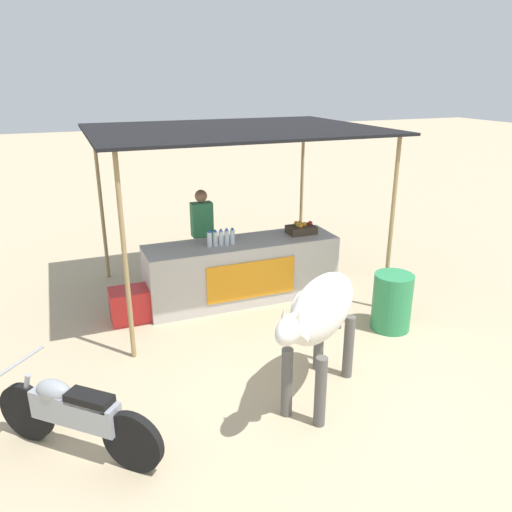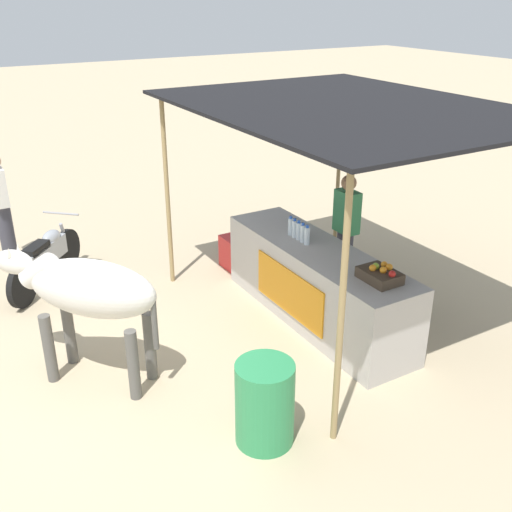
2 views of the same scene
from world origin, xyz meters
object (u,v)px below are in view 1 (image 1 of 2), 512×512
(fruit_crate, at_px, (301,229))
(water_barrel, at_px, (392,302))
(stall_counter, at_px, (242,271))
(motorcycle_parked, at_px, (74,414))
(cooler_box, at_px, (132,305))
(vendor_behind_counter, at_px, (203,238))
(cow, at_px, (320,313))

(fruit_crate, height_order, water_barrel, fruit_crate)
(stall_counter, height_order, motorcycle_parked, stall_counter)
(cooler_box, distance_m, motorcycle_parked, 2.74)
(vendor_behind_counter, relative_size, water_barrel, 2.03)
(cooler_box, bearing_deg, stall_counter, 3.18)
(vendor_behind_counter, bearing_deg, stall_counter, -60.97)
(cooler_box, xyz_separation_m, water_barrel, (3.34, -1.61, 0.17))
(fruit_crate, relative_size, motorcycle_parked, 0.32)
(motorcycle_parked, bearing_deg, stall_counter, 45.43)
(vendor_behind_counter, bearing_deg, cow, -85.53)
(stall_counter, distance_m, fruit_crate, 1.18)
(vendor_behind_counter, distance_m, motorcycle_parked, 4.11)
(stall_counter, distance_m, cooler_box, 1.77)
(fruit_crate, height_order, cooler_box, fruit_crate)
(stall_counter, height_order, vendor_behind_counter, vendor_behind_counter)
(cow, bearing_deg, fruit_crate, 67.03)
(cooler_box, relative_size, cow, 0.38)
(stall_counter, height_order, water_barrel, stall_counter)
(vendor_behind_counter, height_order, motorcycle_parked, vendor_behind_counter)
(fruit_crate, xyz_separation_m, motorcycle_parked, (-3.68, -2.73, -0.60))
(cow, bearing_deg, water_barrel, 30.96)
(vendor_behind_counter, relative_size, cooler_box, 2.75)
(vendor_behind_counter, bearing_deg, motorcycle_parked, -122.92)
(cow, bearing_deg, cooler_box, 121.25)
(fruit_crate, xyz_separation_m, vendor_behind_counter, (-1.46, 0.70, -0.18))
(fruit_crate, distance_m, motorcycle_parked, 4.63)
(water_barrel, bearing_deg, fruit_crate, 107.29)
(water_barrel, height_order, cow, cow)
(stall_counter, distance_m, cow, 2.80)
(vendor_behind_counter, bearing_deg, fruit_crate, -25.52)
(cow, relative_size, motorcycle_parked, 1.15)
(cooler_box, distance_m, water_barrel, 3.71)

